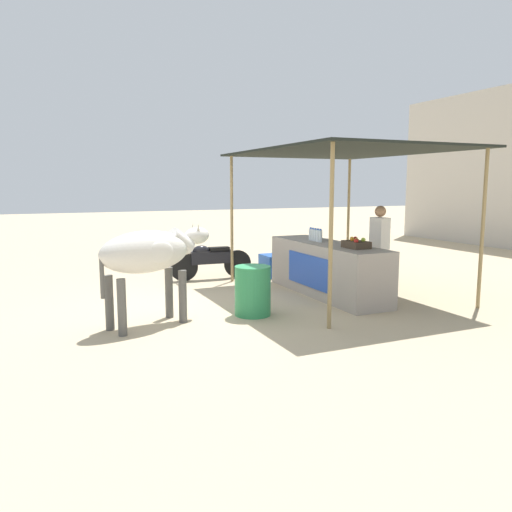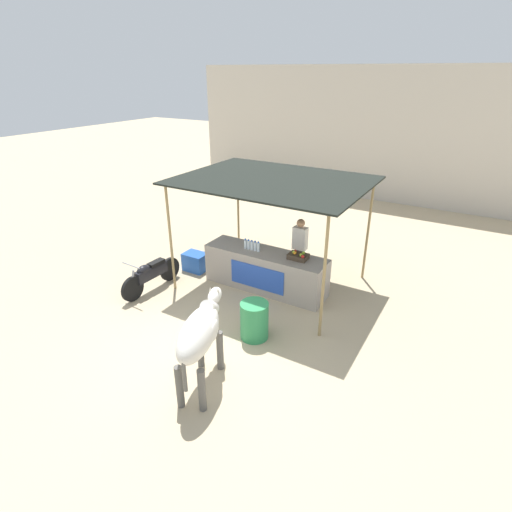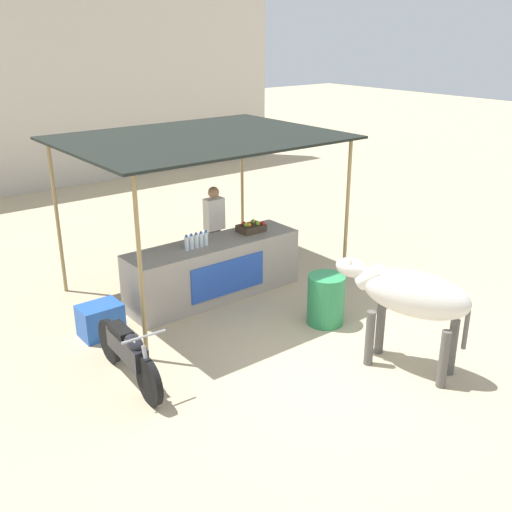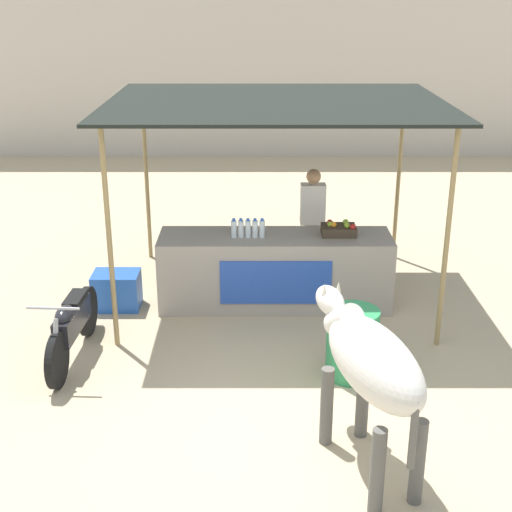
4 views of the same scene
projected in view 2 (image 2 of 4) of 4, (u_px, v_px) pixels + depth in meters
ground_plane at (212, 334)px, 8.08m from camera, size 60.00×60.00×0.00m
building_wall_far at (377, 135)px, 15.65m from camera, size 16.00×0.50×5.06m
stall_counter at (265, 270)px, 9.59m from camera, size 3.00×0.82×0.96m
stall_awning at (273, 184)px, 8.96m from camera, size 4.20×3.20×2.63m
water_bottle_row at (252, 245)px, 9.46m from camera, size 0.43×0.07×0.25m
fruit_crate at (298, 256)px, 9.02m from camera, size 0.44×0.32×0.18m
vendor_behind_counter at (299, 250)px, 9.78m from camera, size 0.34×0.22×1.65m
cooler_box at (195, 262)px, 10.57m from camera, size 0.60×0.44×0.48m
water_barrel at (254, 320)px, 7.84m from camera, size 0.56×0.56×0.77m
cow at (200, 333)px, 6.38m from camera, size 0.94×1.84×1.44m
motorcycle_parked at (151, 274)px, 9.52m from camera, size 0.55×1.80×0.90m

